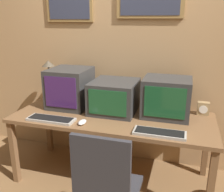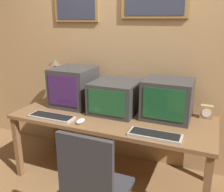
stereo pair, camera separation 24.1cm
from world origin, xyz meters
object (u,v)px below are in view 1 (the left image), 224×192
at_px(monitor_right, 166,97).
at_px(mouse_near_keyboard, 82,122).
at_px(desk_clock, 203,108).
at_px(keyboard_main, 51,119).
at_px(monitor_center, 114,96).
at_px(keyboard_side, 159,133).
at_px(monitor_left, 70,88).
at_px(desk_lamp, 49,71).

xyz_separation_m(monitor_right, mouse_near_keyboard, (-0.71, -0.44, -0.17)).
bearing_deg(desk_clock, monitor_right, -160.74).
bearing_deg(keyboard_main, monitor_center, 39.23).
xyz_separation_m(monitor_center, keyboard_side, (0.52, -0.42, -0.15)).
relative_size(keyboard_side, mouse_near_keyboard, 3.68).
height_order(monitor_left, monitor_center, monitor_left).
height_order(desk_clock, desk_lamp, desk_lamp).
distance_m(monitor_right, desk_clock, 0.40).
distance_m(keyboard_side, mouse_near_keyboard, 0.71).
bearing_deg(monitor_right, mouse_near_keyboard, -148.50).
distance_m(monitor_left, keyboard_side, 1.13).
height_order(monitor_center, monitor_right, monitor_right).
relative_size(monitor_left, monitor_center, 0.93).
distance_m(monitor_right, mouse_near_keyboard, 0.85).
height_order(keyboard_side, desk_clock, desk_clock).
bearing_deg(keyboard_side, monitor_left, 156.95).
bearing_deg(monitor_left, keyboard_main, -89.96).
xyz_separation_m(monitor_right, desk_lamp, (-1.34, 0.10, 0.17)).
bearing_deg(desk_clock, keyboard_side, -122.51).
bearing_deg(desk_lamp, desk_clock, 0.82).
bearing_deg(mouse_near_keyboard, desk_clock, 27.69).
bearing_deg(monitor_center, desk_clock, 10.12).
relative_size(keyboard_main, keyboard_side, 1.05).
bearing_deg(desk_lamp, monitor_left, -19.76).
bearing_deg(monitor_right, desk_lamp, 175.72).
height_order(monitor_left, monitor_right, monitor_left).
height_order(monitor_right, desk_lamp, desk_lamp).
bearing_deg(mouse_near_keyboard, desk_lamp, 139.61).
bearing_deg(desk_lamp, monitor_right, -4.28).
relative_size(monitor_left, mouse_near_keyboard, 3.77).
xyz_separation_m(monitor_center, monitor_right, (0.52, 0.03, 0.03)).
height_order(monitor_center, desk_lamp, desk_lamp).
bearing_deg(keyboard_main, keyboard_side, -0.13).
distance_m(monitor_center, keyboard_main, 0.67).
height_order(keyboard_main, keyboard_side, same).
relative_size(monitor_left, desk_clock, 3.37).
bearing_deg(monitor_right, desk_clock, 19.26).
bearing_deg(mouse_near_keyboard, monitor_right, 31.50).
height_order(keyboard_main, desk_clock, desk_clock).
height_order(monitor_right, keyboard_main, monitor_right).
relative_size(monitor_left, desk_lamp, 0.95).
bearing_deg(desk_lamp, keyboard_main, -60.03).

